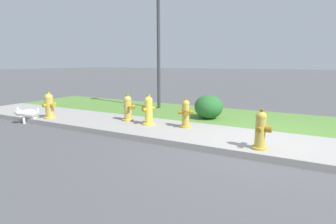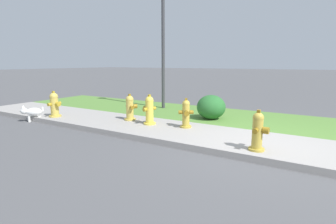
# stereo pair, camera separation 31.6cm
# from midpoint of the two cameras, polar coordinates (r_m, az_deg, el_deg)

# --- Properties ---
(ground_plane) EXTENTS (120.00, 120.00, 0.00)m
(ground_plane) POSITION_cam_midpoint_polar(r_m,az_deg,el_deg) (5.40, 19.50, -6.39)
(ground_plane) COLOR #515154
(sidewalk_pavement) EXTENTS (18.00, 1.87, 0.01)m
(sidewalk_pavement) POSITION_cam_midpoint_polar(r_m,az_deg,el_deg) (5.40, 19.50, -6.34)
(sidewalk_pavement) COLOR #9E9993
(sidewalk_pavement) RESTS_ON ground
(grass_verge) EXTENTS (18.00, 2.54, 0.01)m
(grass_verge) POSITION_cam_midpoint_polar(r_m,az_deg,el_deg) (7.52, 22.00, -1.78)
(grass_verge) COLOR #568438
(grass_verge) RESTS_ON ground
(street_curb) EXTENTS (18.00, 0.16, 0.12)m
(street_curb) POSITION_cam_midpoint_polar(r_m,az_deg,el_deg) (4.43, 17.57, -9.21)
(street_curb) COLOR #9E9993
(street_curb) RESTS_ON ground
(fire_hydrant_across_street) EXTENTS (0.38, 0.40, 0.74)m
(fire_hydrant_across_street) POSITION_cam_midpoint_polar(r_m,az_deg,el_deg) (8.02, -25.44, 1.24)
(fire_hydrant_across_street) COLOR gold
(fire_hydrant_across_street) RESTS_ON ground
(fire_hydrant_by_grass_verge) EXTENTS (0.34, 0.32, 0.71)m
(fire_hydrant_by_grass_verge) POSITION_cam_midpoint_polar(r_m,az_deg,el_deg) (6.20, 2.42, -0.35)
(fire_hydrant_by_grass_verge) COLOR gold
(fire_hydrant_by_grass_verge) RESTS_ON ground
(fire_hydrant_mid_block) EXTENTS (0.37, 0.35, 0.71)m
(fire_hydrant_mid_block) POSITION_cam_midpoint_polar(r_m,az_deg,el_deg) (7.04, -9.99, 0.83)
(fire_hydrant_mid_block) COLOR gold
(fire_hydrant_mid_block) RESTS_ON ground
(fire_hydrant_near_corner) EXTENTS (0.36, 0.39, 0.76)m
(fire_hydrant_near_corner) POSITION_cam_midpoint_polar(r_m,az_deg,el_deg) (6.51, -5.68, 0.35)
(fire_hydrant_near_corner) COLOR yellow
(fire_hydrant_near_corner) RESTS_ON ground
(fire_hydrant_at_driveway) EXTENTS (0.33, 0.36, 0.73)m
(fire_hydrant_at_driveway) POSITION_cam_midpoint_polar(r_m,az_deg,el_deg) (4.87, 17.80, -3.80)
(fire_hydrant_at_driveway) COLOR gold
(fire_hydrant_at_driveway) RESTS_ON ground
(small_white_dog) EXTENTS (0.45, 0.47, 0.44)m
(small_white_dog) POSITION_cam_midpoint_polar(r_m,az_deg,el_deg) (7.65, -29.45, -0.29)
(small_white_dog) COLOR white
(small_white_dog) RESTS_ON ground
(street_lamp) EXTENTS (0.32, 0.32, 4.53)m
(street_lamp) POSITION_cam_midpoint_polar(r_m,az_deg,el_deg) (8.95, -3.19, 20.19)
(street_lamp) COLOR #3D3D42
(street_lamp) RESTS_ON ground
(shrub_bush_near_lamp) EXTENTS (0.78, 0.78, 0.66)m
(shrub_bush_near_lamp) POSITION_cam_midpoint_polar(r_m,az_deg,el_deg) (7.28, 7.60, 1.15)
(shrub_bush_near_lamp) COLOR #28662D
(shrub_bush_near_lamp) RESTS_ON ground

